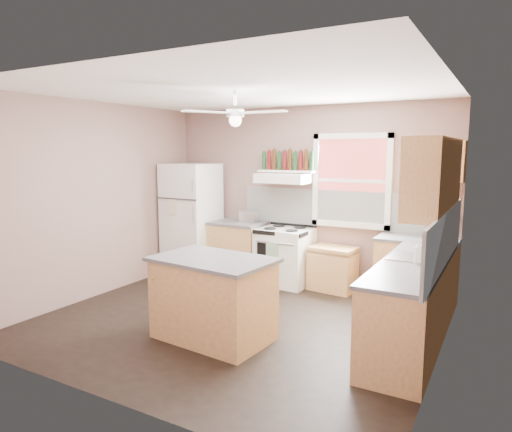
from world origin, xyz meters
The scene contains 32 objects.
floor centered at (0.00, 0.00, 0.00)m, with size 4.50×4.50×0.00m, color black.
ceiling centered at (0.00, 0.00, 2.70)m, with size 4.50×4.50×0.00m, color white.
wall_back centered at (0.00, 2.02, 1.35)m, with size 4.50×0.05×2.70m, color #7F6158.
wall_right centered at (2.27, 0.00, 1.35)m, with size 0.05×4.00×2.70m, color #7F6158.
wall_left centered at (-2.27, 0.00, 1.35)m, with size 0.05×4.00×2.70m, color #7F6158.
backsplash_back centered at (0.45, 1.99, 1.18)m, with size 2.90×0.03×0.55m, color white.
backsplash_right centered at (2.23, 0.30, 1.18)m, with size 0.03×2.60×0.55m, color white.
window_view centered at (0.75, 1.98, 1.60)m, with size 1.00×0.02×1.20m, color maroon.
window_frame centered at (0.75, 1.96, 1.60)m, with size 1.16×0.07×1.36m, color white.
refrigerator centered at (-1.81, 1.54, 0.91)m, with size 0.77×0.75×1.82m, color white.
base_cabinet_left centered at (-1.06, 1.70, 0.43)m, with size 0.90×0.60×0.86m, color #A87446.
counter_left centered at (-1.06, 1.70, 0.88)m, with size 0.92×0.62×0.04m, color #515153.
toaster centered at (-0.82, 1.72, 0.99)m, with size 0.28×0.16×0.18m, color silver.
stove centered at (-0.18, 1.70, 0.43)m, with size 0.77×0.64×0.86m, color white.
range_hood centered at (-0.23, 1.75, 1.62)m, with size 0.78×0.50×0.14m, color white.
bottle_shelf centered at (-0.23, 1.87, 1.72)m, with size 0.90×0.26×0.03m, color white.
cart centered at (0.58, 1.75, 0.32)m, with size 0.65×0.43×0.65m, color #A87446.
base_cabinet_corner centered at (1.75, 1.70, 0.43)m, with size 1.00×0.60×0.86m, color #A87446.
base_cabinet_right centered at (1.95, 0.30, 0.43)m, with size 0.60×2.20×0.86m, color #A87446.
counter_corner centered at (1.75, 1.70, 0.88)m, with size 1.02×0.62×0.04m, color #515153.
counter_right centered at (1.94, 0.30, 0.88)m, with size 0.62×2.22×0.04m, color #515153.
sink centered at (1.94, 0.50, 0.90)m, with size 0.55×0.45×0.03m, color silver.
faucet centered at (2.10, 0.50, 0.97)m, with size 0.03×0.03×0.14m, color silver.
upper_cabinet_right centered at (2.08, 0.50, 1.78)m, with size 0.33×1.80×0.76m, color #A87446.
upper_cabinet_corner centered at (1.95, 1.83, 1.90)m, with size 0.60×0.33×0.52m, color #A87446.
paper_towel centered at (2.07, 1.86, 1.25)m, with size 0.12×0.12×0.26m, color white.
island centered at (0.04, -0.54, 0.43)m, with size 1.20×0.76×0.86m, color #A87446.
island_top centered at (0.04, -0.54, 0.88)m, with size 1.27×0.83×0.04m, color #515153.
ceiling_fan_hub centered at (0.00, 0.00, 2.45)m, with size 0.20×0.20×0.08m, color white.
soap_bottle centered at (2.00, 0.26, 1.02)m, with size 0.09×0.10×0.25m, color silver.
red_caddy centered at (2.04, 0.87, 0.95)m, with size 0.18×0.12×0.10m, color red.
wine_bottles centered at (-0.23, 1.87, 1.88)m, with size 0.86×0.06×0.31m.
Camera 1 is at (2.75, -4.46, 2.04)m, focal length 32.00 mm.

